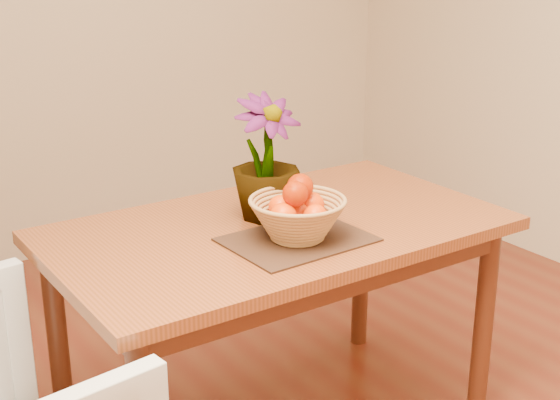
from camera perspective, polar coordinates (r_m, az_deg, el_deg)
table at (r=2.45m, az=-0.18°, el=-3.69°), size 1.40×0.80×0.75m
placemat at (r=2.28m, az=1.28°, el=-2.92°), size 0.42×0.32×0.01m
wicker_basket at (r=2.26m, az=1.29°, el=-1.49°), size 0.29×0.29×0.12m
orange_pile at (r=2.24m, az=1.31°, el=-0.09°), size 0.20×0.19×0.14m
potted_plant at (r=2.42m, az=-1.04°, el=3.10°), size 0.23×0.23×0.39m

